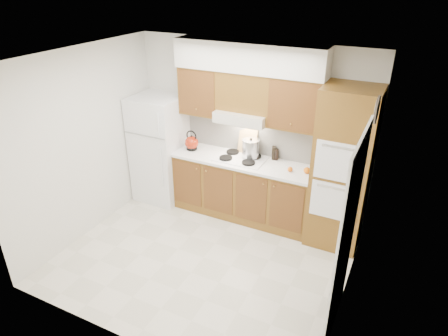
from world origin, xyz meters
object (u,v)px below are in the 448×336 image
at_px(fridge, 160,149).
at_px(oven_cabinet, 342,170).
at_px(stock_pot, 251,148).
at_px(kettle, 192,143).

distance_m(fridge, oven_cabinet, 2.86).
relative_size(fridge, oven_cabinet, 0.78).
height_order(oven_cabinet, stock_pot, oven_cabinet).
height_order(fridge, kettle, fridge).
height_order(oven_cabinet, kettle, oven_cabinet).
relative_size(oven_cabinet, stock_pot, 8.63).
xyz_separation_m(oven_cabinet, kettle, (-2.27, 0.01, -0.05)).
bearing_deg(stock_pot, kettle, -173.16).
height_order(fridge, stock_pot, fridge).
xyz_separation_m(kettle, stock_pot, (0.93, 0.11, 0.04)).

